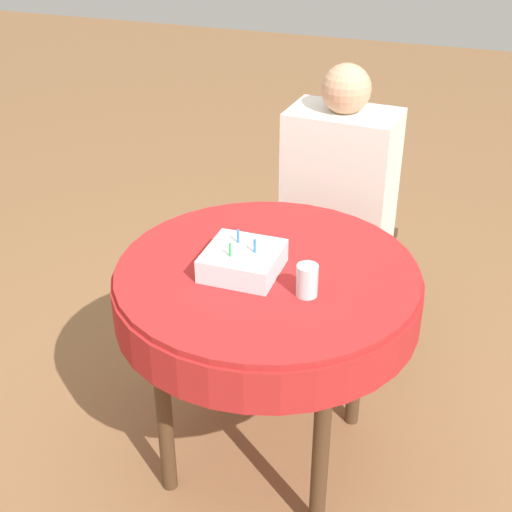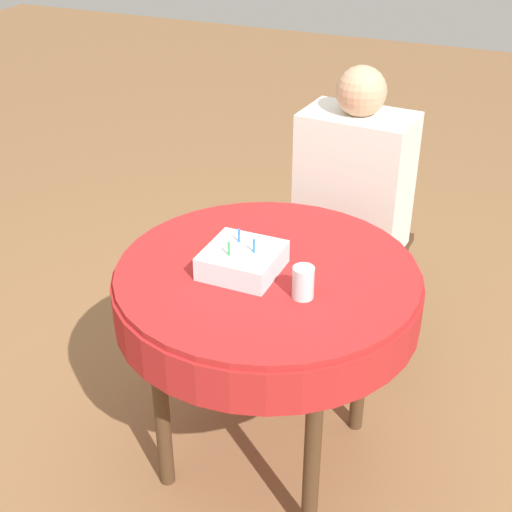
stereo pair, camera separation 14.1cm
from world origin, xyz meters
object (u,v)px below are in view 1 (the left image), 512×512
person (338,188)px  birthday_cake (243,261)px  drinking_glass (307,280)px  chair (342,225)px

person → birthday_cake: 0.75m
birthday_cake → drinking_glass: bearing=-15.8°
chair → person: person is taller
chair → drinking_glass: bearing=-79.8°
person → drinking_glass: size_ratio=12.48×
chair → drinking_glass: 0.94m
chair → person: size_ratio=0.80×
person → birthday_cake: person is taller
chair → person: 0.22m
birthday_cake → drinking_glass: birthday_cake is taller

